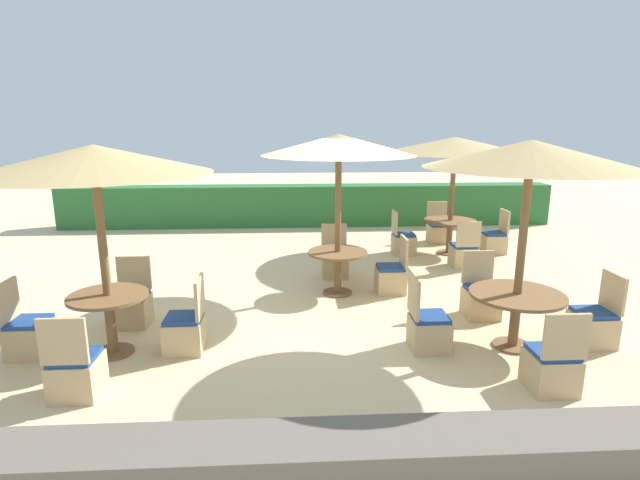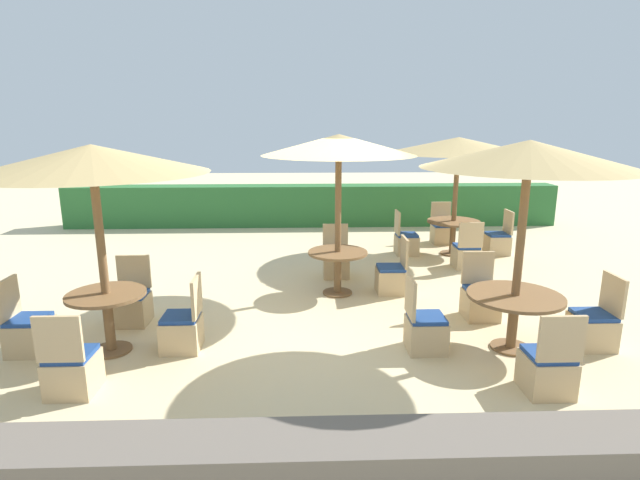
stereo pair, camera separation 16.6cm
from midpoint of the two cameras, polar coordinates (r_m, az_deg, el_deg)
The scene contains 25 objects.
ground_plane at distance 7.66m, azimuth -0.36°, elevation -7.61°, with size 40.00×40.00×0.00m, color beige.
hedge_row at distance 13.44m, azimuth -1.72°, elevation 3.98°, with size 13.00×0.70×1.08m, color #2D6B33.
stone_border at distance 4.22m, azimuth 2.54°, elevation -23.76°, with size 10.00×0.56×0.41m, color #6B6056.
parasol_back_right at distance 10.63m, azimuth 14.74°, elevation 10.41°, with size 2.94×2.94×2.44m.
round_table_back_right at distance 10.85m, azimuth 14.21°, elevation 1.45°, with size 1.09×1.09×0.72m.
patio_chair_back_right_north at distance 11.85m, azimuth 12.97°, elevation 0.98°, with size 0.46×0.46×0.93m.
patio_chair_back_right_east at distance 11.23m, azimuth 18.86°, elevation -0.09°, with size 0.46×0.46×0.93m.
patio_chair_back_right_west at distance 10.68m, azimuth 9.01°, elevation -0.21°, with size 0.46×0.46×0.93m.
patio_chair_back_right_south at distance 9.97m, azimuth 15.64°, elevation -1.53°, with size 0.46×0.46×0.93m.
parasol_front_left at distance 6.18m, azimuth -25.16°, elevation 8.26°, with size 2.61×2.61×2.50m.
round_table_front_left at distance 6.54m, azimuth -23.61°, elevation -7.31°, with size 0.93×0.93×0.75m.
patio_chair_front_left_north at distance 7.43m, azimuth -21.26°, elevation -7.10°, with size 0.46×0.46×0.93m.
patio_chair_front_left_east at distance 6.43m, azimuth -15.83°, elevation -9.90°, with size 0.46×0.46×0.93m.
patio_chair_front_left_west at distance 7.06m, azimuth -30.92°, elevation -9.25°, with size 0.46×0.46×0.93m.
patio_chair_front_left_south at distance 5.85m, azimuth -26.87°, elevation -13.34°, with size 0.46×0.46×0.93m.
parasol_front_right at distance 6.23m, azimuth 22.24°, elevation 8.97°, with size 2.45×2.45×2.55m.
round_table_front_right at distance 6.59m, azimuth 20.85°, elevation -6.83°, with size 1.14×1.14×0.71m.
patio_chair_front_right_south at distance 5.84m, azimuth 24.20°, elevation -13.12°, with size 0.46×0.46×0.93m.
patio_chair_front_right_north at distance 7.55m, azimuth 17.28°, elevation -6.45°, with size 0.46×0.46×0.93m.
patio_chair_front_right_west at distance 6.35m, azimuth 11.47°, elevation -9.94°, with size 0.46×0.46×0.93m.
patio_chair_front_right_east at distance 7.19m, azimuth 28.21°, elevation -8.52°, with size 0.46×0.46×0.93m.
parasol_center at distance 7.76m, azimuth 1.52°, elevation 10.72°, with size 2.39×2.39×2.56m.
round_table_center at distance 8.06m, azimuth 1.44°, elevation -2.49°, with size 0.96×0.96×0.71m.
patio_chair_center_north at distance 9.05m, azimuth 1.17°, elevation -2.53°, with size 0.46×0.46×0.93m.
patio_chair_center_east at distance 8.28m, azimuth 7.60°, elevation -4.19°, with size 0.46×0.46×0.93m.
Camera 1 is at (-0.45, -7.14, 2.76)m, focal length 28.00 mm.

